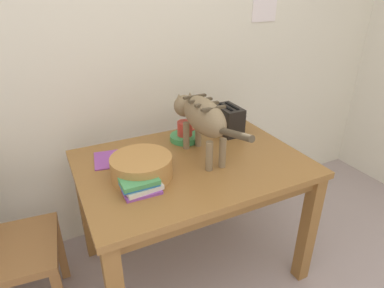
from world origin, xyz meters
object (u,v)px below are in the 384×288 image
wicker_basket (142,167)px  toaster (228,120)px  saucer_bowl (185,137)px  book_stack (140,184)px  magazine (121,158)px  cat (201,116)px  dining_table (192,176)px  coffee_mug (185,128)px

wicker_basket → toaster: bearing=22.0°
saucer_bowl → book_stack: size_ratio=0.97×
magazine → wicker_basket: 0.24m
magazine → wicker_basket: (0.05, -0.23, 0.05)m
cat → toaster: bearing=32.7°
saucer_bowl → magazine: size_ratio=0.65×
magazine → saucer_bowl: bearing=17.1°
dining_table → wicker_basket: wicker_basket is taller
saucer_bowl → toaster: 0.30m
dining_table → saucer_bowl: bearing=73.1°
dining_table → toaster: (0.36, 0.23, 0.18)m
dining_table → cat: 0.33m
magazine → toaster: (0.69, 0.03, 0.08)m
saucer_bowl → cat: bearing=-90.3°
saucer_bowl → book_stack: (-0.41, -0.39, 0.02)m
magazine → book_stack: size_ratio=1.49×
cat → saucer_bowl: (0.00, 0.20, -0.21)m
coffee_mug → magazine: size_ratio=0.48×
saucer_bowl → wicker_basket: bearing=-142.0°
toaster → saucer_bowl: bearing=176.3°
saucer_bowl → toaster: (0.29, -0.02, 0.07)m
cat → coffee_mug: size_ratio=5.46×
dining_table → cat: bearing=31.7°
wicker_basket → saucer_bowl: bearing=38.0°
cat → book_stack: size_ratio=3.87×
saucer_bowl → coffee_mug: size_ratio=1.36×
dining_table → book_stack: size_ratio=6.38×
magazine → coffee_mug: bearing=17.1°
wicker_basket → toaster: (0.65, 0.26, 0.03)m
coffee_mug → toaster: toaster is taller
cat → toaster: size_ratio=3.56×
wicker_basket → cat: bearing=12.4°
book_stack → dining_table: bearing=23.3°
coffee_mug → wicker_basket: (-0.36, -0.28, -0.02)m
coffee_mug → magazine: (-0.41, -0.05, -0.07)m
saucer_bowl → dining_table: bearing=-106.9°
cat → saucer_bowl: cat is taller
saucer_bowl → wicker_basket: size_ratio=0.60×
dining_table → magazine: (-0.33, 0.20, 0.10)m
book_stack → toaster: 0.79m
book_stack → saucer_bowl: bearing=44.0°
coffee_mug → wicker_basket: 0.46m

